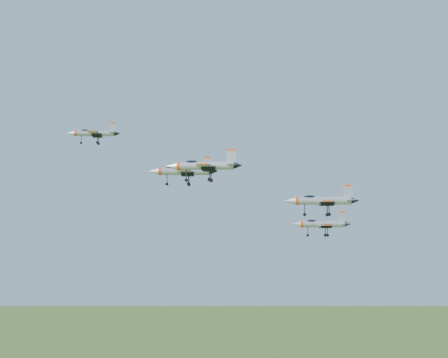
{
  "coord_description": "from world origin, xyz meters",
  "views": [
    {
      "loc": [
        -13.97,
        -112.71,
        122.05
      ],
      "look_at": [
        -3.38,
        -0.83,
        131.19
      ],
      "focal_mm": 50.0,
      "sensor_mm": 36.0,
      "label": 1
    }
  ],
  "objects": [
    {
      "name": "jet_left_high",
      "position": [
        -10.82,
        3.69,
        132.97
      ],
      "size": [
        13.12,
        10.84,
        3.51
      ],
      "rotation": [
        0.0,
        0.0,
        -0.06
      ],
      "color": "#A7ACB4"
    },
    {
      "name": "jet_right_high",
      "position": [
        -8.33,
        -19.67,
        131.64
      ],
      "size": [
        11.66,
        9.79,
        3.13
      ],
      "rotation": [
        0.0,
        0.0,
        -0.19
      ],
      "color": "#A7ACB4"
    },
    {
      "name": "jet_left_low",
      "position": [
        16.56,
        7.87,
        123.15
      ],
      "size": [
        11.92,
        9.83,
        3.19
      ],
      "rotation": [
        0.0,
        0.0,
        -0.05
      ],
      "color": "#A7ACB4"
    },
    {
      "name": "jet_lead",
      "position": [
        -28.49,
        12.91,
        141.33
      ],
      "size": [
        10.69,
        8.78,
        2.87
      ],
      "rotation": [
        0.0,
        0.0,
        -0.01
      ],
      "color": "#A7ACB4"
    },
    {
      "name": "jet_right_low",
      "position": [
        12.43,
        -8.8,
        126.99
      ],
      "size": [
        12.84,
        10.7,
        3.43
      ],
      "rotation": [
        0.0,
        0.0,
        -0.12
      ],
      "color": "#A7ACB4"
    }
  ]
}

